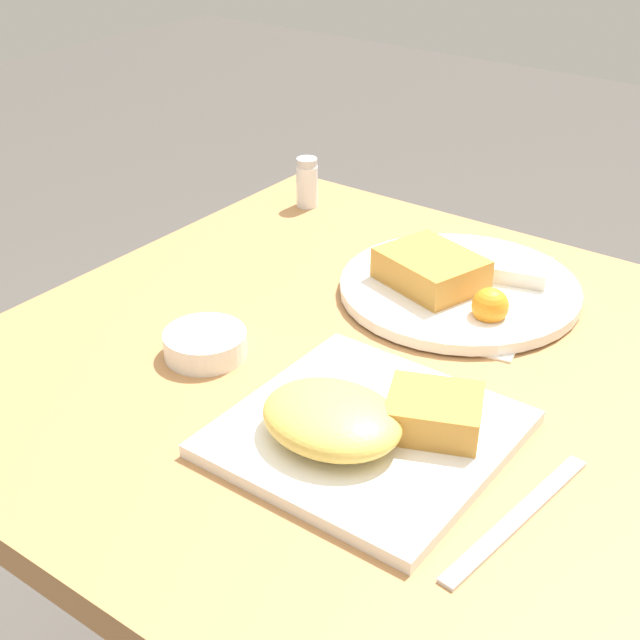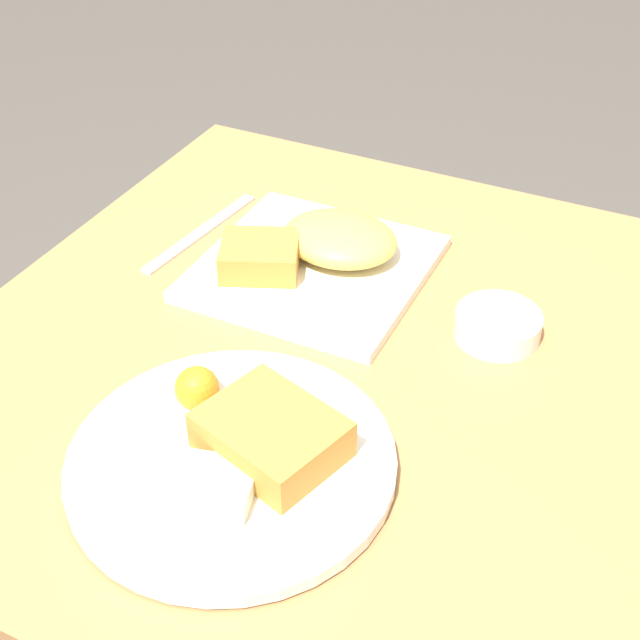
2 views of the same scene
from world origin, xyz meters
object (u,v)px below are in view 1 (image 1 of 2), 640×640
at_px(plate_oval_far, 457,283).
at_px(sauce_ramekin, 205,343).
at_px(plate_square_near, 363,425).
at_px(butter_knife, 517,518).
at_px(salt_shaker, 307,186).

distance_m(plate_oval_far, sauce_ramekin, 0.33).
relative_size(plate_square_near, sauce_ramekin, 2.74).
bearing_deg(sauce_ramekin, butter_knife, -5.39).
height_order(plate_oval_far, salt_shaker, salt_shaker).
height_order(plate_square_near, plate_oval_far, plate_square_near).
bearing_deg(plate_square_near, sauce_ramekin, 172.96).
relative_size(plate_square_near, butter_knife, 1.20).
height_order(sauce_ramekin, butter_knife, sauce_ramekin).
xyz_separation_m(plate_oval_far, butter_knife, (0.24, -0.33, -0.02)).
bearing_deg(sauce_ramekin, salt_shaker, 112.29).
distance_m(sauce_ramekin, butter_knife, 0.40).
bearing_deg(butter_knife, plate_oval_far, 42.98).
bearing_deg(butter_knife, salt_shaker, 58.33).
distance_m(plate_oval_far, butter_knife, 0.41).
bearing_deg(plate_square_near, plate_oval_far, 102.84).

